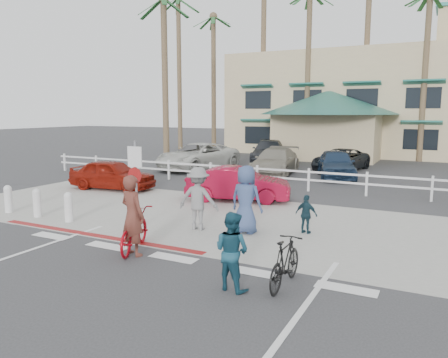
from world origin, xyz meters
The scene contains 33 objects.
ground centered at (0.00, 0.00, 0.00)m, with size 140.00×140.00×0.00m, color #333335.
bike_path centered at (0.00, -2.00, 0.00)m, with size 12.00×16.00×0.01m, color #333335.
sidewalk_plaza centered at (0.00, 4.50, 0.01)m, with size 22.00×7.00×0.01m, color gray.
cross_street centered at (0.00, 8.50, 0.00)m, with size 40.00×5.00×0.01m, color #333335.
parking_lot centered at (0.00, 18.00, 0.00)m, with size 50.00×16.00×0.01m, color #333335.
curb_red centered at (-3.00, 1.20, 0.01)m, with size 7.00×0.25×0.02m, color maroon.
rail_fence centered at (0.50, 10.50, 0.50)m, with size 29.40×0.16×1.00m, color silver, non-canonical shape.
building centered at (2.00, 31.00, 5.65)m, with size 28.00×16.00×11.30m, color #CAB58A, non-canonical shape.
sign_post centered at (-2.30, 2.20, 1.45)m, with size 0.50×0.10×2.90m, color gray, non-canonical shape.
bollard_0 centered at (-4.80, 2.00, 0.47)m, with size 0.26×0.26×0.95m, color silver, non-canonical shape.
bollard_1 centered at (-6.20, 2.00, 0.47)m, with size 0.26×0.26×0.95m, color silver, non-canonical shape.
bollard_2 centered at (-7.60, 2.00, 0.47)m, with size 0.26×0.26×0.95m, color silver, non-canonical shape.
palm_0 centered at (-16.00, 26.00, 7.50)m, with size 4.00×4.00×15.00m, color #1D4C25, non-canonical shape.
palm_1 centered at (-12.00, 25.00, 6.50)m, with size 4.00×4.00×13.00m, color #1D4C25, non-canonical shape.
palm_2 centered at (-8.00, 26.00, 8.00)m, with size 4.00×4.00×16.00m, color #1D4C25, non-canonical shape.
palm_3 centered at (-4.00, 25.00, 7.00)m, with size 4.00×4.00×14.00m, color #1D4C25, non-canonical shape.
palm_4 centered at (0.00, 26.00, 7.50)m, with size 4.00×4.00×15.00m, color #1D4C25, non-canonical shape.
palm_5 centered at (4.00, 25.00, 6.50)m, with size 4.00×4.00×13.00m, color #1D4C25, non-canonical shape.
palm_10 centered at (-10.00, 15.00, 6.00)m, with size 4.00×4.00×12.00m, color #1D4C25, non-canonical shape.
bike_red centered at (-1.23, 0.70, 0.51)m, with size 0.68×1.95×1.02m, color #99050F.
rider_red centered at (-0.99, 0.38, 0.98)m, with size 0.71×0.47×1.95m, color brown.
bike_black centered at (2.88, 0.20, 0.50)m, with size 0.47×1.65×0.99m, color black.
rider_black centered at (2.00, -0.38, 0.77)m, with size 0.75×0.58×1.54m, color navy.
pedestrian_a centered at (-0.75, 3.06, 0.92)m, with size 1.19×0.68×1.84m, color slate.
pedestrian_child centered at (2.18, 4.05, 0.56)m, with size 0.65×0.27×1.11m, color #16303B.
pedestrian_b centered at (0.63, 3.36, 0.97)m, with size 0.95×0.62×1.94m, color #364974.
car_white_sedan centered at (-1.47, 7.36, 0.65)m, with size 1.38×3.96×1.31m, color maroon.
car_red_compact centered at (-7.49, 7.10, 0.66)m, with size 1.56×3.87×1.32m, color maroon.
lot_car_0 centered at (-7.50, 14.59, 0.77)m, with size 2.57×5.58×1.55m, color silver.
lot_car_1 centered at (-2.63, 14.56, 0.71)m, with size 2.00×4.91×1.43m, color gray.
lot_car_2 centered at (0.57, 14.94, 0.73)m, with size 1.73×4.30×1.46m, color #192C46.
lot_car_4 centered at (-4.98, 19.72, 0.74)m, with size 2.08×5.13×1.49m, color #26292E.
lot_car_5 centered at (0.21, 17.80, 0.63)m, with size 2.09×4.54×1.26m, color black.
Camera 1 is at (5.51, -7.65, 3.43)m, focal length 35.00 mm.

